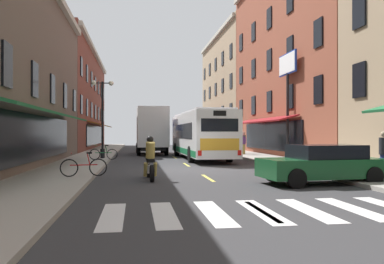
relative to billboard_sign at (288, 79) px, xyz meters
The scene contains 17 objects.
ground_plane 10.51m from the billboard_sign, 141.28° to the right, with size 34.80×80.00×0.10m, color #333335.
lane_centre_dashes 10.62m from the billboard_sign, 140.07° to the right, with size 0.14×73.90×0.01m.
crosswalk_near 17.97m from the billboard_sign, 114.25° to the right, with size 7.10×2.80×0.01m.
sidewalk_left 15.08m from the billboard_sign, 156.42° to the right, with size 3.00×80.00×0.14m, color #A39E93.
sidewalk_right 7.80m from the billboard_sign, 101.50° to the right, with size 3.00×80.00×0.14m, color #A39E93.
billboard_sign is the anchor object (origin of this frame).
transit_bus 6.90m from the billboard_sign, 158.72° to the left, with size 2.76×11.72×3.20m.
box_truck 12.31m from the billboard_sign, 136.15° to the left, with size 2.55×6.87×3.82m.
sedan_near 12.80m from the billboard_sign, 106.69° to the right, with size 4.36×2.20×1.36m.
sedan_mid 21.49m from the billboard_sign, 113.28° to the left, with size 2.00×4.23×1.43m.
motorcycle_rider 14.02m from the billboard_sign, 134.78° to the right, with size 0.62×2.07×1.66m.
bicycle_near 12.75m from the billboard_sign, behind, with size 1.71×0.48×0.91m.
bicycle_mid 15.67m from the billboard_sign, 142.22° to the right, with size 1.71×0.48×0.91m.
pedestrian_near 6.61m from the billboard_sign, 109.26° to the left, with size 0.36×0.51×1.60m.
pedestrian_mid 7.38m from the billboard_sign, 102.62° to the left, with size 0.36×0.36×1.75m.
pedestrian_far 11.72m from the billboard_sign, 93.72° to the right, with size 0.36×0.36×1.70m.
street_lamp_twin 12.33m from the billboard_sign, behind, with size 1.42×0.32×5.05m.
Camera 1 is at (-2.81, -18.35, 1.76)m, focal length 36.02 mm.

